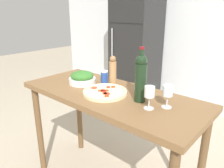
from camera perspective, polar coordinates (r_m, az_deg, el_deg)
name	(u,v)px	position (r m, az deg, el deg)	size (l,w,h in m)	color
wall_back	(212,27)	(3.55, 24.63, 13.38)	(6.40, 0.08, 2.60)	silver
refrigerator	(136,48)	(3.73, 6.25, 9.38)	(0.68, 0.67, 1.87)	black
prep_counter	(109,107)	(1.73, -0.68, -6.06)	(1.47, 0.62, 0.93)	brown
wine_bottle	(141,77)	(1.48, 7.49, 1.80)	(0.08, 0.08, 0.38)	black
wine_glass_near	(149,93)	(1.39, 9.77, -2.36)	(0.07, 0.07, 0.15)	silver
wine_glass_far	(168,92)	(1.43, 14.36, -2.05)	(0.07, 0.07, 0.15)	silver
pepper_mill	(113,71)	(1.81, 0.20, 3.36)	(0.06, 0.06, 0.25)	#AD7F51
salad_bowl	(82,78)	(1.89, -7.80, 1.58)	(0.23, 0.23, 0.11)	white
homemade_pizza	(105,92)	(1.64, -1.75, -2.13)	(0.33, 0.33, 0.03)	beige
salt_canister	(104,77)	(1.89, -2.00, 1.94)	(0.06, 0.06, 0.11)	#284CA3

